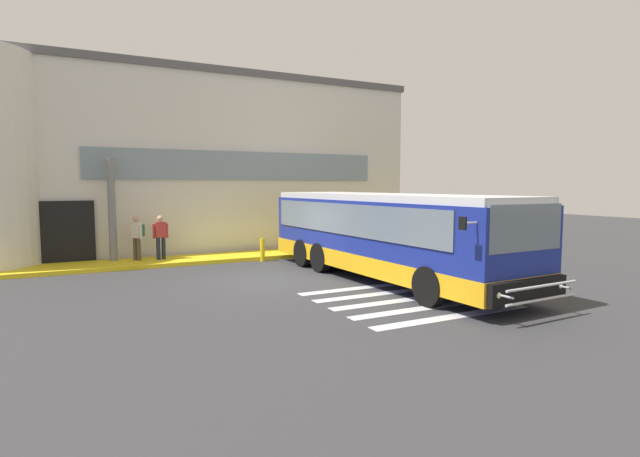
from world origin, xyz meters
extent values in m
cube|color=#353538|center=(0.00, 0.00, -0.01)|extent=(80.00, 90.00, 0.02)
cube|color=silver|center=(2.00, -6.00, 0.00)|extent=(4.40, 0.36, 0.01)
cube|color=silver|center=(2.00, -5.10, 0.00)|extent=(4.40, 0.36, 0.01)
cube|color=silver|center=(2.00, -4.20, 0.00)|extent=(4.40, 0.36, 0.01)
cube|color=silver|center=(2.00, -3.30, 0.00)|extent=(4.40, 0.36, 0.01)
cube|color=silver|center=(2.00, -2.40, 0.00)|extent=(4.40, 0.36, 0.01)
cube|color=silver|center=(0.00, 12.00, 3.79)|extent=(18.53, 12.00, 7.59)
cube|color=#56565B|center=(0.00, 12.00, 7.74)|extent=(18.73, 12.20, 0.30)
cube|color=black|center=(-5.77, 5.95, 1.20)|extent=(1.80, 0.16, 2.40)
cube|color=gray|center=(1.00, 5.96, 3.80)|extent=(12.53, 0.10, 1.20)
cube|color=yellow|center=(0.00, 4.80, 0.07)|extent=(22.53, 2.00, 0.15)
cylinder|color=slate|center=(-4.28, 5.40, 2.06)|extent=(0.28, 0.28, 3.82)
cube|color=navy|center=(3.16, -1.53, 1.42)|extent=(2.93, 10.56, 2.15)
cube|color=#F2AD19|center=(3.16, -1.53, 0.62)|extent=(2.97, 10.61, 0.55)
cube|color=silver|center=(3.16, -1.53, 2.60)|extent=(2.82, 10.36, 0.20)
cube|color=slate|center=(3.35, -6.72, 2.02)|extent=(2.35, 0.21, 1.05)
cube|color=slate|center=(4.44, -1.18, 1.92)|extent=(0.38, 9.27, 0.95)
cube|color=slate|center=(1.85, -1.28, 1.92)|extent=(0.38, 9.27, 0.95)
cube|color=black|center=(3.35, -6.72, 2.38)|extent=(2.15, 0.18, 0.28)
cube|color=black|center=(3.35, -6.85, 0.63)|extent=(2.46, 0.29, 0.52)
sphere|color=beige|center=(4.38, -6.85, 0.65)|extent=(0.18, 0.18, 0.18)
sphere|color=beige|center=(2.33, -6.92, 0.65)|extent=(0.18, 0.18, 0.18)
cylinder|color=#B7B7BF|center=(1.84, -6.57, 2.17)|extent=(0.40, 0.06, 0.05)
cube|color=black|center=(1.64, -6.58, 2.17)|extent=(0.05, 0.20, 0.28)
cylinder|color=black|center=(4.46, -4.92, 0.50)|extent=(0.34, 1.01, 1.00)
cylinder|color=black|center=(2.11, -5.01, 0.50)|extent=(0.34, 1.01, 1.00)
cylinder|color=black|center=(4.25, 0.55, 0.50)|extent=(0.34, 1.01, 1.00)
cylinder|color=black|center=(1.91, 0.46, 0.50)|extent=(0.34, 1.01, 1.00)
cylinder|color=black|center=(4.21, 1.85, 0.50)|extent=(0.34, 1.01, 1.00)
cylinder|color=black|center=(1.86, 1.76, 0.50)|extent=(0.34, 1.01, 1.00)
cylinder|color=#B7B7BF|center=(3.36, -7.22, 0.50)|extent=(2.25, 0.14, 0.06)
cylinder|color=#B7B7BF|center=(3.36, -7.22, 0.80)|extent=(2.25, 0.14, 0.06)
cylinder|color=#B7B7BF|center=(4.33, -6.98, 0.65)|extent=(0.07, 0.50, 0.05)
cylinder|color=#B7B7BF|center=(2.38, -7.05, 0.65)|extent=(0.07, 0.50, 0.05)
cylinder|color=#4C4233|center=(-3.43, 5.03, 0.57)|extent=(0.15, 0.15, 0.85)
cylinder|color=#4C4233|center=(-3.53, 5.20, 0.57)|extent=(0.15, 0.15, 0.85)
cube|color=silver|center=(-3.48, 5.12, 1.29)|extent=(0.38, 0.44, 0.58)
sphere|color=tan|center=(-3.48, 5.12, 1.71)|extent=(0.23, 0.23, 0.23)
cylinder|color=silver|center=(-3.36, 4.90, 1.24)|extent=(0.09, 0.09, 0.55)
cylinder|color=silver|center=(-3.61, 5.33, 1.24)|extent=(0.09, 0.09, 0.55)
cube|color=#26663F|center=(-3.34, 5.20, 1.27)|extent=(0.31, 0.35, 0.44)
cylinder|color=#1E2338|center=(-2.55, 4.92, 0.57)|extent=(0.15, 0.15, 0.85)
cylinder|color=#1E2338|center=(-2.75, 4.89, 0.57)|extent=(0.15, 0.15, 0.85)
cube|color=#B23333|center=(-2.65, 4.90, 1.29)|extent=(0.41, 0.27, 0.58)
sphere|color=tan|center=(-2.65, 4.90, 1.71)|extent=(0.23, 0.23, 0.23)
cylinder|color=#B23333|center=(-2.40, 4.94, 1.24)|extent=(0.09, 0.09, 0.55)
cylinder|color=#B23333|center=(-2.90, 4.86, 1.24)|extent=(0.09, 0.09, 0.55)
cylinder|color=yellow|center=(0.96, 3.60, 0.45)|extent=(0.18, 0.18, 0.90)
camera|label=1|loc=(-5.64, -14.28, 2.97)|focal=27.43mm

